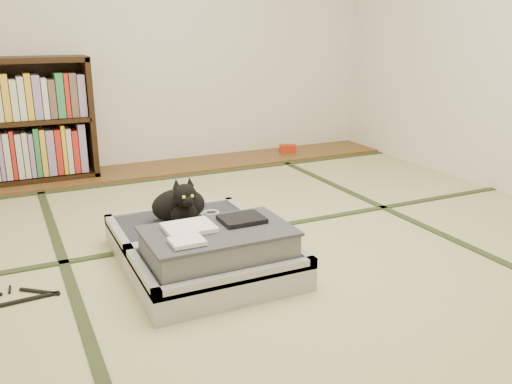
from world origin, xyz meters
name	(u,v)px	position (x,y,z in m)	size (l,w,h in m)	color
floor	(276,257)	(0.00, 0.00, 0.00)	(4.50, 4.50, 0.00)	tan
wood_strip	(165,168)	(0.00, 2.00, 0.01)	(4.00, 0.50, 0.02)	brown
red_item	(288,149)	(1.18, 2.03, 0.06)	(0.15, 0.09, 0.07)	#AE270D
tatami_borders	(238,226)	(0.00, 0.49, 0.00)	(4.00, 4.50, 0.01)	#2D381E
suitcase	(203,248)	(-0.38, 0.05, 0.10)	(0.75, 1.00, 0.29)	#B3B3B8
cat	(180,205)	(-0.40, 0.34, 0.24)	(0.33, 0.33, 0.27)	black
cable_coil	(210,214)	(-0.22, 0.37, 0.15)	(0.10, 0.10, 0.02)	white
hanger	(11,300)	(-1.26, 0.08, 0.01)	(0.41, 0.20, 0.01)	black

